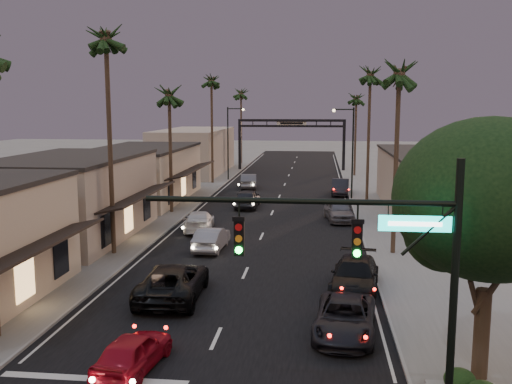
% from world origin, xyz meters
% --- Properties ---
extents(ground, '(200.00, 200.00, 0.00)m').
position_xyz_m(ground, '(0.00, 40.00, 0.00)').
color(ground, slate).
rests_on(ground, ground).
extents(road, '(14.00, 120.00, 0.02)m').
position_xyz_m(road, '(0.00, 45.00, 0.00)').
color(road, black).
rests_on(road, ground).
extents(sidewalk_left, '(5.00, 92.00, 0.12)m').
position_xyz_m(sidewalk_left, '(-9.50, 52.00, 0.06)').
color(sidewalk_left, slate).
rests_on(sidewalk_left, ground).
extents(sidewalk_right, '(5.00, 92.00, 0.12)m').
position_xyz_m(sidewalk_right, '(9.50, 52.00, 0.06)').
color(sidewalk_right, slate).
rests_on(sidewalk_right, ground).
extents(storefront_mid, '(8.00, 14.00, 5.50)m').
position_xyz_m(storefront_mid, '(-13.00, 26.00, 2.75)').
color(storefront_mid, gray).
rests_on(storefront_mid, ground).
extents(storefront_far, '(8.00, 16.00, 5.00)m').
position_xyz_m(storefront_far, '(-13.00, 42.00, 2.50)').
color(storefront_far, '#C0AC93').
rests_on(storefront_far, ground).
extents(storefront_dist, '(8.00, 20.00, 6.00)m').
position_xyz_m(storefront_dist, '(-13.00, 65.00, 3.00)').
color(storefront_dist, gray).
rests_on(storefront_dist, ground).
extents(building_right, '(8.00, 18.00, 5.00)m').
position_xyz_m(building_right, '(14.00, 40.00, 2.50)').
color(building_right, gray).
rests_on(building_right, ground).
extents(traffic_signal, '(8.51, 0.22, 7.80)m').
position_xyz_m(traffic_signal, '(5.69, 4.00, 5.08)').
color(traffic_signal, black).
rests_on(traffic_signal, ground).
extents(corner_tree, '(6.20, 6.20, 8.80)m').
position_xyz_m(corner_tree, '(9.48, 7.45, 5.98)').
color(corner_tree, '#38281C').
rests_on(corner_tree, ground).
extents(arch, '(15.20, 0.40, 7.27)m').
position_xyz_m(arch, '(0.00, 70.00, 5.53)').
color(arch, black).
rests_on(arch, ground).
extents(streetlight_right, '(2.13, 0.30, 9.00)m').
position_xyz_m(streetlight_right, '(6.92, 45.00, 5.33)').
color(streetlight_right, black).
rests_on(streetlight_right, ground).
extents(streetlight_left, '(2.13, 0.30, 9.00)m').
position_xyz_m(streetlight_left, '(-6.92, 58.00, 5.33)').
color(streetlight_left, black).
rests_on(streetlight_left, ground).
extents(palm_lb, '(3.20, 3.20, 15.20)m').
position_xyz_m(palm_lb, '(-8.60, 22.00, 13.39)').
color(palm_lb, '#38281C').
rests_on(palm_lb, ground).
extents(palm_lc, '(3.20, 3.20, 12.20)m').
position_xyz_m(palm_lc, '(-8.60, 36.00, 10.47)').
color(palm_lc, '#38281C').
rests_on(palm_lc, ground).
extents(palm_ld, '(3.20, 3.20, 14.20)m').
position_xyz_m(palm_ld, '(-8.60, 55.00, 12.42)').
color(palm_ld, '#38281C').
rests_on(palm_ld, ground).
extents(palm_ra, '(3.20, 3.20, 13.20)m').
position_xyz_m(palm_ra, '(8.60, 24.00, 11.44)').
color(palm_ra, '#38281C').
rests_on(palm_ra, ground).
extents(palm_rb, '(3.20, 3.20, 14.20)m').
position_xyz_m(palm_rb, '(8.60, 44.00, 12.42)').
color(palm_rb, '#38281C').
rests_on(palm_rb, ground).
extents(palm_rc, '(3.20, 3.20, 12.20)m').
position_xyz_m(palm_rc, '(8.60, 64.00, 10.47)').
color(palm_rc, '#38281C').
rests_on(palm_rc, ground).
extents(palm_far, '(3.20, 3.20, 13.20)m').
position_xyz_m(palm_far, '(-8.30, 78.00, 11.44)').
color(palm_far, '#38281C').
rests_on(palm_far, ground).
extents(oncoming_red, '(2.14, 4.16, 1.35)m').
position_xyz_m(oncoming_red, '(-2.38, 7.00, 0.68)').
color(oncoming_red, maroon).
rests_on(oncoming_red, ground).
extents(oncoming_pickup, '(3.00, 6.13, 1.68)m').
position_xyz_m(oncoming_pickup, '(-2.89, 14.50, 0.84)').
color(oncoming_pickup, black).
rests_on(oncoming_pickup, ground).
extents(oncoming_silver, '(1.76, 4.56, 1.48)m').
position_xyz_m(oncoming_silver, '(-2.82, 23.88, 0.74)').
color(oncoming_silver, gray).
rests_on(oncoming_silver, ground).
extents(oncoming_white, '(2.69, 5.26, 1.46)m').
position_xyz_m(oncoming_white, '(-4.79, 29.38, 0.73)').
color(oncoming_white, silver).
rests_on(oncoming_white, ground).
extents(oncoming_dgrey, '(2.04, 5.01, 1.71)m').
position_xyz_m(oncoming_dgrey, '(-2.44, 39.28, 0.85)').
color(oncoming_dgrey, black).
rests_on(oncoming_dgrey, ground).
extents(oncoming_grey_far, '(2.27, 5.06, 1.61)m').
position_xyz_m(oncoming_grey_far, '(-3.85, 51.54, 0.81)').
color(oncoming_grey_far, '#535358').
rests_on(oncoming_grey_far, ground).
extents(curbside_near, '(2.85, 5.32, 1.42)m').
position_xyz_m(curbside_near, '(5.09, 10.98, 0.71)').
color(curbside_near, black).
rests_on(curbside_near, ground).
extents(curbside_black, '(2.93, 5.78, 1.61)m').
position_xyz_m(curbside_black, '(5.81, 16.54, 0.80)').
color(curbside_black, black).
rests_on(curbside_black, ground).
extents(curbside_grey, '(2.62, 5.11, 1.67)m').
position_xyz_m(curbside_grey, '(5.60, 34.13, 0.83)').
color(curbside_grey, '#57575C').
rests_on(curbside_grey, ground).
extents(curbside_far, '(2.01, 5.02, 1.62)m').
position_xyz_m(curbside_far, '(6.20, 47.92, 0.81)').
color(curbside_far, black).
rests_on(curbside_far, ground).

